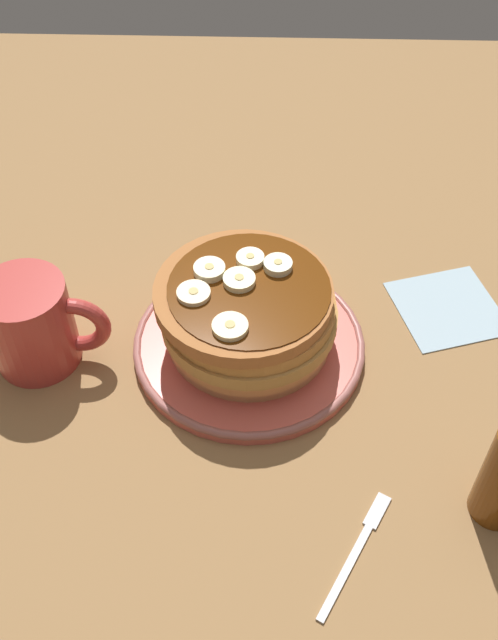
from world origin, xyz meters
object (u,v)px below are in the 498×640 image
(banana_slice_3, at_px, (278,265))
(fork, at_px, (359,546))
(napkin, at_px, (447,307))
(banana_slice_4, at_px, (209,270))
(coffee_mug, at_px, (34,323))
(banana_slice_0, at_px, (239,280))
(banana_slice_2, at_px, (230,327))
(pancake_stack, at_px, (249,315))
(banana_slice_5, at_px, (247,259))
(banana_slice_1, at_px, (194,294))
(plate, at_px, (249,344))

(banana_slice_3, xyz_separation_m, fork, (0.07, -0.25, -0.09))
(banana_slice_3, bearing_deg, napkin, 11.06)
(banana_slice_4, xyz_separation_m, coffee_mug, (-0.18, -0.04, -0.04))
(banana_slice_0, height_order, coffee_mug, same)
(banana_slice_2, xyz_separation_m, napkin, (0.24, 0.12, -0.09))
(pancake_stack, relative_size, banana_slice_0, 5.88)
(banana_slice_5, relative_size, coffee_mug, 0.23)
(banana_slice_5, distance_m, coffee_mug, 0.22)
(banana_slice_1, relative_size, fork, 0.28)
(banana_slice_0, height_order, napkin, banana_slice_0)
(banana_slice_2, relative_size, banana_slice_3, 1.17)
(banana_slice_3, bearing_deg, banana_slice_1, -153.35)
(plate, relative_size, banana_slice_1, 7.40)
(banana_slice_2, distance_m, banana_slice_4, 0.08)
(banana_slice_0, relative_size, banana_slice_2, 0.94)
(banana_slice_4, xyz_separation_m, banana_slice_5, (0.04, 0.02, -0.00))
(banana_slice_0, distance_m, banana_slice_3, 0.04)
(banana_slice_0, bearing_deg, pancake_stack, -37.81)
(napkin, bearing_deg, coffee_mug, -169.16)
(banana_slice_0, xyz_separation_m, coffee_mug, (-0.21, -0.02, -0.04))
(banana_slice_1, xyz_separation_m, napkin, (0.27, 0.08, -0.09))
(banana_slice_4, bearing_deg, banana_slice_0, -23.27)
(plate, distance_m, coffee_mug, 0.22)
(napkin, xyz_separation_m, fork, (-0.12, -0.29, 0.00))
(banana_slice_2, bearing_deg, banana_slice_0, 84.48)
(banana_slice_3, xyz_separation_m, coffee_mug, (-0.24, -0.05, -0.04))
(pancake_stack, height_order, banana_slice_1, banana_slice_1)
(banana_slice_1, xyz_separation_m, banana_slice_3, (0.08, 0.04, 0.00))
(banana_slice_0, xyz_separation_m, napkin, (0.23, 0.06, -0.09))
(pancake_stack, height_order, fork, pancake_stack)
(banana_slice_3, distance_m, coffee_mug, 0.25)
(banana_slice_0, height_order, banana_slice_4, banana_slice_4)
(banana_slice_1, bearing_deg, plate, 12.51)
(banana_slice_0, bearing_deg, banana_slice_2, -95.52)
(banana_slice_3, relative_size, banana_slice_4, 0.91)
(plate, height_order, banana_slice_3, banana_slice_3)
(banana_slice_0, relative_size, banana_slice_3, 1.11)
(banana_slice_2, height_order, banana_slice_5, banana_slice_5)
(pancake_stack, distance_m, banana_slice_2, 0.07)
(banana_slice_0, bearing_deg, plate, -35.41)
(banana_slice_2, bearing_deg, coffee_mug, 169.48)
(banana_slice_0, bearing_deg, coffee_mug, -173.35)
(pancake_stack, distance_m, banana_slice_0, 0.04)
(banana_slice_3, distance_m, banana_slice_4, 0.07)
(banana_slice_5, xyz_separation_m, coffee_mug, (-0.21, -0.05, -0.04))
(coffee_mug, height_order, fork, coffee_mug)
(banana_slice_2, height_order, napkin, banana_slice_2)
(plate, bearing_deg, coffee_mug, -175.49)
(plate, distance_m, banana_slice_1, 0.10)
(banana_slice_2, distance_m, napkin, 0.28)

